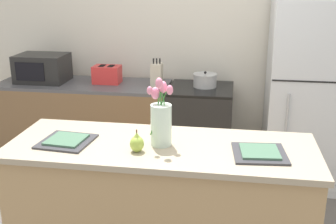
{
  "coord_description": "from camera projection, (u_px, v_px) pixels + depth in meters",
  "views": [
    {
      "loc": [
        0.4,
        -2.24,
        1.89
      ],
      "look_at": [
        0.0,
        0.25,
        1.08
      ],
      "focal_mm": 45.0,
      "sensor_mm": 36.0,
      "label": 1
    }
  ],
  "objects": [
    {
      "name": "back_counter",
      "position": [
        86.0,
        125.0,
        4.27
      ],
      "size": [
        1.68,
        0.6,
        0.89
      ],
      "color": "brown",
      "rests_on": "ground_plane"
    },
    {
      "name": "microwave",
      "position": [
        42.0,
        68.0,
        4.15
      ],
      "size": [
        0.48,
        0.37,
        0.27
      ],
      "color": "black",
      "rests_on": "back_counter"
    },
    {
      "name": "toaster",
      "position": [
        107.0,
        74.0,
        4.1
      ],
      "size": [
        0.28,
        0.18,
        0.17
      ],
      "color": "red",
      "rests_on": "back_counter"
    },
    {
      "name": "pear_figurine",
      "position": [
        137.0,
        143.0,
        2.34
      ],
      "size": [
        0.08,
        0.08,
        0.13
      ],
      "color": "#9EBC47",
      "rests_on": "kitchen_island"
    },
    {
      "name": "refrigerator",
      "position": [
        305.0,
        95.0,
        3.83
      ],
      "size": [
        0.68,
        0.67,
        1.71
      ],
      "color": "silver",
      "rests_on": "ground_plane"
    },
    {
      "name": "knife_block",
      "position": [
        157.0,
        75.0,
        3.96
      ],
      "size": [
        0.1,
        0.14,
        0.27
      ],
      "color": "beige",
      "rests_on": "back_counter"
    },
    {
      "name": "kitchen_island",
      "position": [
        162.0,
        216.0,
        2.6
      ],
      "size": [
        1.8,
        0.66,
        0.96
      ],
      "color": "tan",
      "rests_on": "ground_plane"
    },
    {
      "name": "cooking_pot",
      "position": [
        205.0,
        80.0,
        3.97
      ],
      "size": [
        0.23,
        0.23,
        0.15
      ],
      "color": "#B2B5B7",
      "rests_on": "stove_range"
    },
    {
      "name": "plate_setting_left",
      "position": [
        66.0,
        141.0,
        2.48
      ],
      "size": [
        0.31,
        0.31,
        0.02
      ],
      "color": "#333338",
      "rests_on": "kitchen_island"
    },
    {
      "name": "back_wall",
      "position": [
        196.0,
        33.0,
        4.21
      ],
      "size": [
        5.2,
        0.08,
        2.7
      ],
      "color": "silver",
      "rests_on": "ground_plane"
    },
    {
      "name": "stove_range",
      "position": [
        200.0,
        132.0,
        4.1
      ],
      "size": [
        0.6,
        0.61,
        0.89
      ],
      "color": "black",
      "rests_on": "ground_plane"
    },
    {
      "name": "flower_vase",
      "position": [
        160.0,
        120.0,
        2.41
      ],
      "size": [
        0.14,
        0.14,
        0.41
      ],
      "color": "silver",
      "rests_on": "kitchen_island"
    },
    {
      "name": "plate_setting_right",
      "position": [
        260.0,
        153.0,
        2.32
      ],
      "size": [
        0.31,
        0.31,
        0.02
      ],
      "color": "#333338",
      "rests_on": "kitchen_island"
    }
  ]
}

